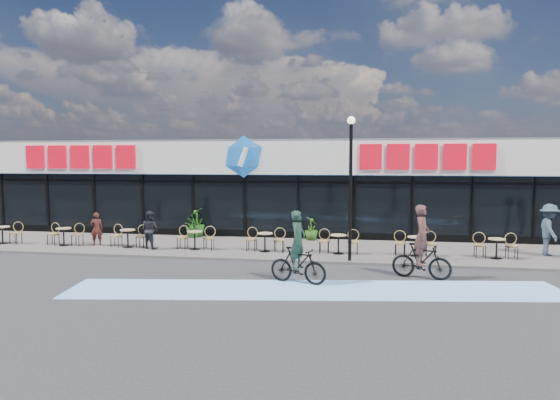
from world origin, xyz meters
name	(u,v)px	position (x,y,z in m)	size (l,w,h in m)	color
ground	(197,273)	(0.00, 0.00, 0.00)	(120.00, 120.00, 0.00)	#28282B
sidewalk	(232,247)	(0.00, 4.50, 0.05)	(44.00, 5.00, 0.10)	#605A55
bike_lane	(315,290)	(4.00, -1.50, 0.01)	(14.00, 2.20, 0.01)	#7CB2EA
building	(258,185)	(0.00, 9.93, 2.34)	(30.60, 6.57, 4.75)	black
lamp_post	(351,176)	(4.90, 2.30, 3.13)	(0.28, 0.28, 5.09)	black
bistro_set_1	(4,233)	(-9.80, 3.58, 0.56)	(1.54, 0.62, 0.90)	tan
bistro_set_2	(65,234)	(-6.95, 3.58, 0.56)	(1.54, 0.62, 0.90)	tan
bistro_set_3	(129,236)	(-4.10, 3.58, 0.56)	(1.54, 0.62, 0.90)	tan
bistro_set_4	(196,238)	(-1.25, 3.58, 0.56)	(1.54, 0.62, 0.90)	tan
bistro_set_5	(265,240)	(1.60, 3.58, 0.56)	(1.54, 0.62, 0.90)	tan
bistro_set_6	(339,242)	(4.44, 3.58, 0.56)	(1.54, 0.62, 0.90)	tan
bistro_set_7	(415,244)	(7.29, 3.58, 0.56)	(1.54, 0.62, 0.90)	tan
bistro_set_8	(496,246)	(10.14, 3.58, 0.56)	(1.54, 0.62, 0.90)	tan
potted_plant_left	(197,222)	(-2.24, 6.70, 0.77)	(0.75, 0.75, 1.34)	#1F4E16
potted_plant_mid	(192,226)	(-2.41, 6.46, 0.62)	(0.94, 0.82, 1.05)	#1E4C15
potted_plant_right	(311,228)	(3.10, 6.57, 0.62)	(0.58, 0.58, 1.03)	#2B5518
patron_left	(97,229)	(-5.63, 3.78, 0.79)	(0.51, 0.33, 1.39)	#401816
patron_right	(150,230)	(-3.09, 3.38, 0.86)	(0.74, 0.58, 1.52)	black
pedestrian_b	(549,230)	(12.22, 4.46, 1.07)	(1.25, 0.72, 1.94)	#32424F
cyclist_a	(298,257)	(3.44, -0.83, 0.78)	(1.88, 1.02, 2.18)	black
cyclist_b	(422,252)	(7.14, 0.37, 0.84)	(1.90, 1.03, 2.30)	black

